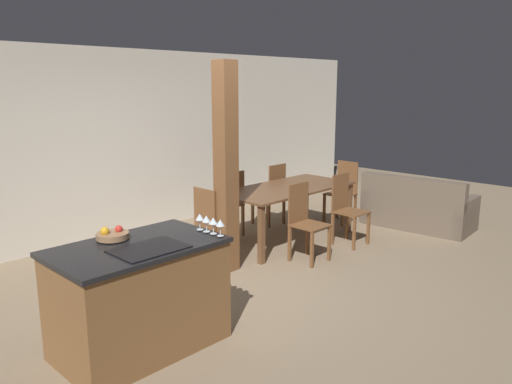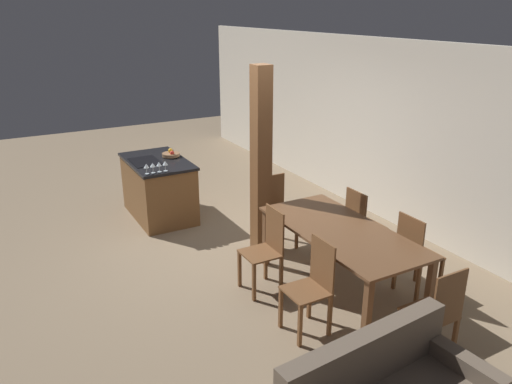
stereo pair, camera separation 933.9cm
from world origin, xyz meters
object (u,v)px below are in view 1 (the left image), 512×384
kitchen_island (139,297)px  fruit_bowl (112,235)px  wine_glass_far (206,219)px  dining_chair_far_right (272,193)px  wine_glass_near (220,223)px  dining_chair_near_left (305,221)px  dining_chair_head_end (212,225)px  dining_chair_foot_end (343,191)px  wine_glass_end (200,217)px  dining_chair_near_right (347,208)px  dining_chair_far_left (229,203)px  couch (417,210)px  dining_table (287,193)px  timber_post (226,169)px  wine_glass_middle (213,221)px

kitchen_island → fruit_bowl: size_ratio=5.05×
wine_glass_far → dining_chair_far_right: 3.61m
wine_glass_near → dining_chair_near_left: 2.26m
dining_chair_head_end → dining_chair_foot_end: 2.80m
wine_glass_far → dining_chair_near_left: (2.07, 0.54, -0.53)m
kitchen_island → wine_glass_end: bearing=-6.6°
dining_chair_near_right → dining_chair_foot_end: bearing=36.8°
dining_chair_far_right → dining_chair_head_end: (-1.86, -0.70, 0.00)m
wine_glass_end → dining_chair_near_right: (2.99, 0.45, -0.53)m
dining_chair_far_left → couch: 2.97m
fruit_bowl → dining_chair_far_right: (3.67, 1.53, -0.45)m
kitchen_island → dining_table: (3.14, 1.08, 0.22)m
wine_glass_far → dining_chair_far_right: wine_glass_far is taller
wine_glass_near → wine_glass_end: same height
kitchen_island → wine_glass_end: size_ratio=9.39×
dining_chair_far_right → dining_chair_foot_end: bearing=143.2°
wine_glass_near → dining_chair_near_left: size_ratio=0.15×
dining_chair_near_left → timber_post: bearing=153.9°
wine_glass_far → couch: wine_glass_far is taller
dining_chair_near_left → timber_post: (-0.92, 0.45, 0.72)m
kitchen_island → wine_glass_near: (0.61, -0.34, 0.58)m
kitchen_island → dining_chair_far_right: bearing=26.4°
wine_glass_far → dining_chair_near_left: wine_glass_far is taller
timber_post → dining_chair_far_right: bearing=27.3°
dining_table → wine_glass_end: bearing=-155.5°
dining_chair_near_left → couch: bearing=-7.9°
dining_chair_near_right → dining_chair_far_right: bearing=90.0°
wine_glass_end → dining_chair_near_left: 2.18m
fruit_bowl → dining_table: fruit_bowl is taller
wine_glass_far → dining_chair_far_left: (2.07, 1.95, -0.53)m
wine_glass_near → fruit_bowl: bearing=138.6°
dining_chair_near_left → dining_chair_head_end: 1.17m
kitchen_island → dining_chair_near_right: size_ratio=1.40×
dining_chair_far_right → dining_chair_foot_end: 1.17m
fruit_bowl → dining_table: bearing=14.4°
dining_chair_far_left → dining_chair_foot_end: 1.99m
dining_chair_near_right → couch: 1.53m
kitchen_island → dining_chair_head_end: bearing=31.9°
wine_glass_middle → dining_table: wine_glass_middle is taller
dining_chair_near_right → wine_glass_near: bearing=-166.4°
wine_glass_near → dining_chair_near_right: wine_glass_near is taller
fruit_bowl → dining_chair_head_end: size_ratio=0.28×
dining_chair_head_end → wine_glass_end: bearing=135.5°
wine_glass_near → dining_chair_near_right: size_ratio=0.15×
couch → dining_chair_far_right: bearing=35.7°
wine_glass_far → dining_chair_head_end: bearing=47.7°
fruit_bowl → dining_chair_head_end: (1.81, 0.83, -0.45)m
dining_chair_far_left → dining_chair_near_left: bearing=90.0°
dining_chair_foot_end → couch: size_ratio=0.59×
dining_chair_far_left → dining_chair_head_end: 1.17m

